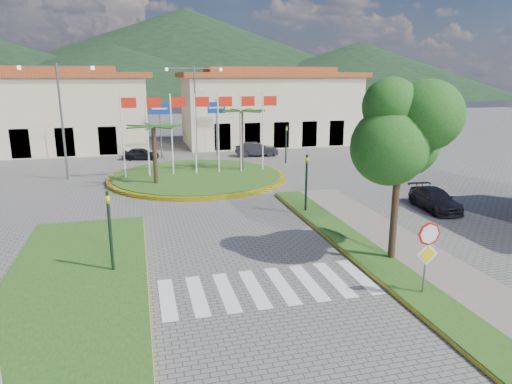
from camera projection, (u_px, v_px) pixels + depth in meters
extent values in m
plane|color=slate|center=(306.00, 352.00, 12.23)|extent=(160.00, 160.00, 0.00)
cube|color=gray|center=(450.00, 291.00, 15.56)|extent=(4.00, 28.00, 0.15)
cube|color=#244A15|center=(420.00, 295.00, 15.26)|extent=(1.60, 28.00, 0.18)
cube|color=#244A15|center=(75.00, 281.00, 16.24)|extent=(5.00, 14.00, 0.18)
cube|color=silver|center=(266.00, 287.00, 15.98)|extent=(8.00, 3.00, 0.01)
cylinder|color=yellow|center=(198.00, 177.00, 32.82)|extent=(12.70, 12.70, 0.24)
cylinder|color=#244A15|center=(198.00, 176.00, 32.82)|extent=(12.00, 12.00, 0.30)
cylinder|color=black|center=(155.00, 157.00, 29.74)|extent=(0.28, 0.28, 4.05)
cylinder|color=black|center=(242.00, 142.00, 34.06)|extent=(0.28, 0.28, 4.68)
cylinder|color=silver|center=(123.00, 138.00, 31.35)|extent=(0.10, 0.10, 6.00)
cube|color=red|center=(129.00, 103.00, 30.89)|extent=(1.00, 0.03, 0.70)
cylinder|color=silver|center=(148.00, 138.00, 31.76)|extent=(0.10, 0.10, 6.00)
cube|color=red|center=(154.00, 103.00, 31.30)|extent=(1.00, 0.03, 0.70)
cylinder|color=silver|center=(172.00, 137.00, 32.17)|extent=(0.10, 0.10, 6.00)
cube|color=red|center=(178.00, 102.00, 31.71)|extent=(1.00, 0.03, 0.70)
cylinder|color=silver|center=(195.00, 136.00, 32.58)|extent=(0.10, 0.10, 6.00)
cube|color=red|center=(202.00, 102.00, 32.11)|extent=(1.00, 0.03, 0.70)
cylinder|color=silver|center=(218.00, 135.00, 32.98)|extent=(0.10, 0.10, 6.00)
cube|color=red|center=(225.00, 101.00, 32.52)|extent=(1.00, 0.03, 0.70)
cylinder|color=silver|center=(241.00, 135.00, 33.39)|extent=(0.10, 0.10, 6.00)
cube|color=red|center=(248.00, 101.00, 32.93)|extent=(1.00, 0.03, 0.70)
cylinder|color=silver|center=(263.00, 134.00, 33.80)|extent=(0.10, 0.10, 6.00)
cube|color=red|center=(270.00, 101.00, 33.34)|extent=(1.00, 0.03, 0.70)
cylinder|color=slate|center=(425.00, 262.00, 15.00)|extent=(0.07, 0.07, 2.50)
cylinder|color=red|center=(429.00, 234.00, 14.70)|extent=(0.80, 0.03, 0.80)
cube|color=yellow|center=(427.00, 254.00, 14.87)|extent=(0.78, 0.03, 0.78)
cylinder|color=black|center=(395.00, 208.00, 17.72)|extent=(0.28, 0.28, 4.40)
ellipsoid|color=#154C14|center=(401.00, 131.00, 16.97)|extent=(3.60, 3.60, 3.20)
cylinder|color=black|center=(110.00, 234.00, 16.66)|extent=(0.12, 0.12, 3.20)
imported|color=gold|center=(108.00, 207.00, 16.41)|extent=(0.15, 0.18, 0.90)
cylinder|color=black|center=(306.00, 184.00, 24.18)|extent=(0.12, 0.12, 3.20)
imported|color=gold|center=(307.00, 166.00, 23.94)|extent=(0.15, 0.18, 0.90)
cylinder|color=black|center=(286.00, 144.00, 38.16)|extent=(0.12, 0.12, 3.20)
imported|color=gold|center=(286.00, 132.00, 37.91)|extent=(0.18, 0.15, 0.90)
cylinder|color=slate|center=(161.00, 129.00, 40.15)|extent=(0.12, 0.12, 5.20)
cube|color=#0E309C|center=(160.00, 109.00, 39.65)|extent=(1.60, 0.05, 1.00)
cylinder|color=slate|center=(217.00, 128.00, 41.38)|extent=(0.12, 0.12, 5.20)
cube|color=#0E309C|center=(216.00, 108.00, 40.87)|extent=(1.60, 0.05, 1.00)
cylinder|color=slate|center=(196.00, 113.00, 39.60)|extent=(0.16, 0.16, 8.00)
cube|color=slate|center=(180.00, 68.00, 38.36)|extent=(2.40, 0.08, 0.08)
cube|color=slate|center=(208.00, 68.00, 38.95)|extent=(2.40, 0.08, 0.08)
cylinder|color=slate|center=(62.00, 123.00, 31.53)|extent=(0.16, 0.16, 8.00)
cube|color=slate|center=(37.00, 66.00, 30.29)|extent=(2.40, 0.08, 0.08)
cube|color=slate|center=(75.00, 66.00, 30.88)|extent=(2.40, 0.08, 0.08)
cube|color=beige|center=(28.00, 115.00, 43.55)|extent=(22.00, 9.00, 7.00)
cube|color=#8F381B|center=(23.00, 75.00, 42.62)|extent=(23.32, 9.54, 0.50)
cube|color=#8F381B|center=(23.00, 69.00, 42.50)|extent=(16.50, 4.95, 0.60)
cube|color=beige|center=(269.00, 111.00, 49.43)|extent=(18.00, 9.00, 7.00)
cube|color=#8F381B|center=(269.00, 75.00, 48.49)|extent=(19.08, 9.54, 0.50)
cube|color=#8F381B|center=(269.00, 70.00, 48.37)|extent=(13.50, 4.95, 0.60)
cone|color=black|center=(187.00, 53.00, 162.14)|extent=(180.00, 180.00, 30.00)
cone|color=black|center=(360.00, 70.00, 153.65)|extent=(120.00, 120.00, 18.00)
cone|color=black|center=(111.00, 72.00, 129.64)|extent=(110.00, 110.00, 16.00)
imported|color=white|center=(78.00, 147.00, 43.02)|extent=(5.22, 3.00, 1.37)
imported|color=black|center=(141.00, 154.00, 40.11)|extent=(3.32, 1.92, 1.06)
imported|color=black|center=(257.00, 149.00, 41.78)|extent=(3.91, 1.58, 1.26)
imported|color=black|center=(435.00, 199.00, 25.16)|extent=(1.99, 4.08, 1.14)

